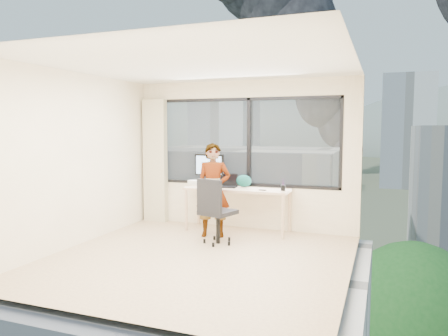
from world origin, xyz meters
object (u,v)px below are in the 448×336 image
at_px(person, 213,190).
at_px(desk, 237,210).
at_px(monitor, 209,170).
at_px(game_console, 199,182).
at_px(handbag, 244,181).
at_px(chair, 218,210).
at_px(laptop, 227,181).

bearing_deg(person, desk, 47.19).
xyz_separation_m(monitor, game_console, (-0.21, 0.04, -0.24)).
height_order(desk, handbag, handbag).
distance_m(chair, monitor, 1.26).
bearing_deg(monitor, game_console, 174.74).
xyz_separation_m(monitor, laptop, (0.39, -0.14, -0.18)).
bearing_deg(handbag, monitor, -162.79).
bearing_deg(game_console, laptop, -0.02).
distance_m(desk, laptop, 0.52).
height_order(person, game_console, person).
distance_m(game_console, handbag, 0.87).
height_order(person, monitor, person).
relative_size(desk, game_console, 5.55).
height_order(monitor, handbag, monitor).
bearing_deg(handbag, laptop, -134.91).
distance_m(person, laptop, 0.50).
relative_size(desk, handbag, 6.58).
height_order(desk, game_console, game_console).
distance_m(laptop, handbag, 0.30).
bearing_deg(desk, handbag, 68.09).
distance_m(desk, handbag, 0.51).
height_order(desk, person, person).
xyz_separation_m(person, laptop, (0.06, 0.49, 0.09)).
bearing_deg(person, handbag, 48.66).
bearing_deg(desk, person, -118.12).
distance_m(game_console, laptop, 0.63).
distance_m(desk, person, 0.67).
relative_size(chair, monitor, 1.83).
bearing_deg(chair, laptop, 118.05).
xyz_separation_m(chair, person, (-0.23, 0.38, 0.25)).
relative_size(chair, person, 0.68).
bearing_deg(monitor, handbag, 5.62).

